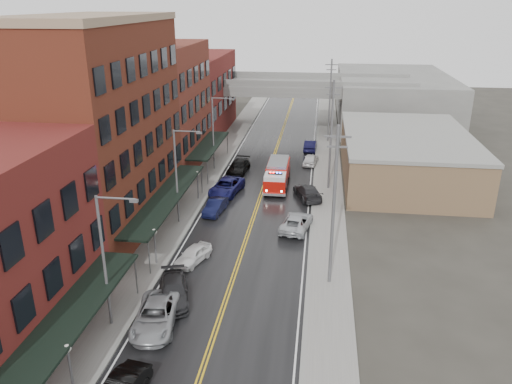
{
  "coord_description": "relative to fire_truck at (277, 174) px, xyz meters",
  "views": [
    {
      "loc": [
        6.0,
        -17.6,
        19.64
      ],
      "look_at": [
        0.37,
        25.27,
        3.0
      ],
      "focal_mm": 35.0,
      "sensor_mm": 36.0,
      "label": 1
    }
  ],
  "objects": [
    {
      "name": "street_lamp_1",
      "position": [
        -8.04,
        -10.92,
        3.71
      ],
      "size": [
        2.64,
        0.22,
        9.0
      ],
      "color": "#59595B",
      "rests_on": "ground"
    },
    {
      "name": "parked_car_left_6",
      "position": [
        -5.25,
        -2.8,
        -0.69
      ],
      "size": [
        3.6,
        6.09,
        1.59
      ],
      "primitive_type": "imported",
      "rotation": [
        0.0,
        0.0,
        -0.18
      ],
      "color": "#161755",
      "rests_on": "ground"
    },
    {
      "name": "parked_car_right_1",
      "position": [
        3.51,
        -3.07,
        -0.73
      ],
      "size": [
        3.62,
        5.56,
        1.5
      ],
      "primitive_type": "imported",
      "rotation": [
        0.0,
        0.0,
        3.46
      ],
      "color": "#272629",
      "rests_on": "ground"
    },
    {
      "name": "brick_building_c",
      "position": [
        -14.79,
        5.58,
        6.02
      ],
      "size": [
        9.0,
        15.0,
        15.0
      ],
      "primitive_type": "cube",
      "color": "brown",
      "rests_on": "ground"
    },
    {
      "name": "road",
      "position": [
        -1.49,
        -4.92,
        -1.47
      ],
      "size": [
        11.0,
        160.0,
        0.02
      ],
      "primitive_type": "cube",
      "color": "black",
      "rests_on": "ground"
    },
    {
      "name": "parked_car_left_7",
      "position": [
        -5.09,
        4.28,
        -0.73
      ],
      "size": [
        2.53,
        5.32,
        1.5
      ],
      "primitive_type": "imported",
      "rotation": [
        0.0,
        0.0,
        -0.08
      ],
      "color": "black",
      "rests_on": "ground"
    },
    {
      "name": "brick_building_far",
      "position": [
        -14.79,
        23.08,
        4.52
      ],
      "size": [
        9.0,
        20.0,
        12.0
      ],
      "primitive_type": "cube",
      "color": "maroon",
      "rests_on": "ground"
    },
    {
      "name": "awning_2",
      "position": [
        -8.98,
        5.58,
        1.51
      ],
      "size": [
        2.6,
        13.0,
        3.09
      ],
      "color": "black",
      "rests_on": "ground"
    },
    {
      "name": "awning_0",
      "position": [
        -8.98,
        -30.92,
        1.51
      ],
      "size": [
        2.6,
        16.0,
        3.09
      ],
      "color": "black",
      "rests_on": "ground"
    },
    {
      "name": "fire_truck",
      "position": [
        0.0,
        0.0,
        0.0
      ],
      "size": [
        3.02,
        7.49,
        2.73
      ],
      "rotation": [
        0.0,
        0.0,
        0.0
      ],
      "color": "#AF0F08",
      "rests_on": "ground"
    },
    {
      "name": "utility_pole_1",
      "position": [
        5.71,
        0.08,
        4.83
      ],
      "size": [
        1.8,
        0.24,
        12.0
      ],
      "color": "#59595B",
      "rests_on": "ground"
    },
    {
      "name": "utility_pole_2",
      "position": [
        5.71,
        20.08,
        4.83
      ],
      "size": [
        1.8,
        0.24,
        12.0
      ],
      "color": "#59595B",
      "rests_on": "ground"
    },
    {
      "name": "parked_car_left_5",
      "position": [
        -5.37,
        -8.14,
        -0.8
      ],
      "size": [
        1.98,
        4.29,
        1.36
      ],
      "primitive_type": "imported",
      "rotation": [
        0.0,
        0.0,
        -0.13
      ],
      "color": "black",
      "rests_on": "ground"
    },
    {
      "name": "awning_1",
      "position": [
        -8.98,
        -11.92,
        1.51
      ],
      "size": [
        2.6,
        18.0,
        3.09
      ],
      "color": "black",
      "rests_on": "ground"
    },
    {
      "name": "parked_car_right_0",
      "position": [
        2.77,
        -10.9,
        -0.77
      ],
      "size": [
        3.24,
        5.46,
        1.42
      ],
      "primitive_type": "imported",
      "rotation": [
        0.0,
        0.0,
        2.96
      ],
      "color": "#B2B6BB",
      "rests_on": "ground"
    },
    {
      "name": "brick_building_b",
      "position": [
        -14.79,
        -11.92,
        7.52
      ],
      "size": [
        9.0,
        20.0,
        18.0
      ],
      "primitive_type": "cube",
      "color": "#5F2319",
      "rests_on": "ground"
    },
    {
      "name": "parked_car_left_2",
      "position": [
        -5.38,
        -26.65,
        -0.71
      ],
      "size": [
        3.2,
        5.8,
        1.54
      ],
      "primitive_type": "imported",
      "rotation": [
        0.0,
        0.0,
        0.12
      ],
      "color": "gray",
      "rests_on": "ground"
    },
    {
      "name": "parked_car_right_3",
      "position": [
        3.29,
        15.12,
        -0.72
      ],
      "size": [
        1.83,
        4.68,
        1.52
      ],
      "primitive_type": "imported",
      "rotation": [
        0.0,
        0.0,
        3.09
      ],
      "color": "black",
      "rests_on": "ground"
    },
    {
      "name": "curb_right",
      "position": [
        4.16,
        -4.92,
        -1.4
      ],
      "size": [
        0.3,
        160.0,
        0.15
      ],
      "primitive_type": "cube",
      "color": "gray",
      "rests_on": "ground"
    },
    {
      "name": "globe_lamp_0",
      "position": [
        -7.89,
        -32.92,
        0.83
      ],
      "size": [
        0.44,
        0.44,
        3.12
      ],
      "color": "#59595B",
      "rests_on": "ground"
    },
    {
      "name": "curb_left",
      "position": [
        -7.14,
        -4.92,
        -1.4
      ],
      "size": [
        0.3,
        160.0,
        0.15
      ],
      "primitive_type": "cube",
      "color": "gray",
      "rests_on": "ground"
    },
    {
      "name": "tan_building",
      "position": [
        14.51,
        5.08,
        1.02
      ],
      "size": [
        14.0,
        22.0,
        5.0
      ],
      "primitive_type": "cube",
      "color": "brown",
      "rests_on": "ground"
    },
    {
      "name": "parked_car_right_2",
      "position": [
        3.51,
        8.68,
        -0.78
      ],
      "size": [
        2.16,
        4.3,
        1.41
      ],
      "primitive_type": "imported",
      "rotation": [
        0.0,
        0.0,
        3.02
      ],
      "color": "silver",
      "rests_on": "ground"
    },
    {
      "name": "parked_car_left_3",
      "position": [
        -5.09,
        -23.62,
        -0.75
      ],
      "size": [
        3.39,
        5.38,
        1.45
      ],
      "primitive_type": "imported",
      "rotation": [
        0.0,
        0.0,
        0.29
      ],
      "color": "black",
      "rests_on": "ground"
    },
    {
      "name": "street_lamp_2",
      "position": [
        -8.04,
        5.08,
        3.71
      ],
      "size": [
        2.64,
        0.22,
        9.0
      ],
      "color": "#59595B",
      "rests_on": "ground"
    },
    {
      "name": "sidewalk_left",
      "position": [
        -8.79,
        -4.92,
        -1.4
      ],
      "size": [
        3.0,
        160.0,
        0.15
      ],
      "primitive_type": "cube",
      "color": "slate",
      "rests_on": "ground"
    },
    {
      "name": "globe_lamp_1",
      "position": [
        -7.89,
        -18.92,
        0.83
      ],
      "size": [
        0.44,
        0.44,
        3.12
      ],
      "color": "#59595B",
      "rests_on": "ground"
    },
    {
      "name": "globe_lamp_2",
      "position": [
        -7.89,
        -4.92,
        0.83
      ],
      "size": [
        0.44,
        0.44,
        3.12
      ],
      "color": "#59595B",
      "rests_on": "ground"
    },
    {
      "name": "parked_car_left_4",
      "position": [
        -5.09,
        -18.12,
        -0.82
      ],
      "size": [
        2.76,
        4.17,
        1.32
      ],
      "primitive_type": "imported",
      "rotation": [
        0.0,
        0.0,
        -0.34
      ],
      "color": "white",
      "rests_on": "ground"
    },
    {
      "name": "right_far_block",
      "position": [
        16.51,
        35.08,
        2.52
      ],
      "size": [
        18.0,
        30.0,
        8.0
      ],
      "primitive_type": "cube",
      "color": "slate",
      "rests_on": "ground"
    },
    {
      "name": "utility_pole_0",
      "position": [
        5.71,
        -19.92,
        4.83
      ],
      "size": [
        1.8,
        0.24,
        12.0
      ],
      "color": "#59595B",
      "rests_on": "ground"
    },
    {
      "name": "street_lamp_0",
      "position": [
        -8.04,
        -26.92,
        3.71
      ],
      "size": [
        2.64,
        0.22,
        9.0
      ],
      "color": "#59595B",
      "rests_on": "ground"
    },
    {
      "name": "overpass",
      "position": [
        -1.49,
        27.08,
        4.51
      ],
      "size": [
        40.0,
        10.0,
        7.5
      ],
      "color": "slate",
      "rests_on": "ground"
    },
    {
      "name": "sidewalk_right",
      "position": [
        5.81,
        -4.92,
        -1.4
      ],
      "size": [
        3.0,
        160.0,
        0.15
      ],
      "primitive_type": "cube",
      "color": "slate",
      "rests_on": "ground"
    }
  ]
}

